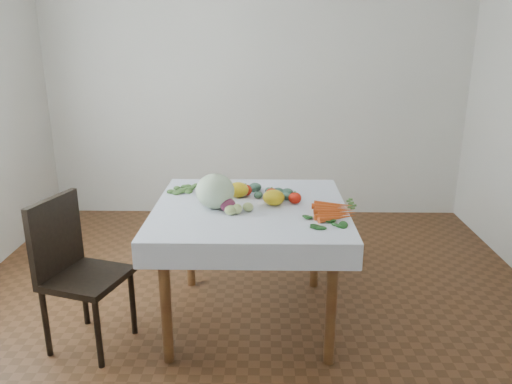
# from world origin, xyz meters

# --- Properties ---
(ground) EXTENTS (4.00, 4.00, 0.00)m
(ground) POSITION_xyz_m (0.00, 0.00, 0.00)
(ground) COLOR #59341C
(back_wall) EXTENTS (4.00, 0.04, 2.70)m
(back_wall) POSITION_xyz_m (0.00, 2.00, 1.35)
(back_wall) COLOR silver
(back_wall) RESTS_ON ground
(table) EXTENTS (1.00, 1.00, 0.75)m
(table) POSITION_xyz_m (0.00, 0.00, 0.65)
(table) COLOR brown
(table) RESTS_ON ground
(tablecloth) EXTENTS (1.12, 1.12, 0.01)m
(tablecloth) POSITION_xyz_m (0.00, 0.00, 0.75)
(tablecloth) COLOR white
(tablecloth) RESTS_ON table
(chair) EXTENTS (0.49, 0.49, 0.87)m
(chair) POSITION_xyz_m (-0.98, -0.27, 0.50)
(chair) COLOR black
(chair) RESTS_ON ground
(cabbage) EXTENTS (0.27, 0.27, 0.20)m
(cabbage) POSITION_xyz_m (-0.20, -0.04, 0.86)
(cabbage) COLOR silver
(cabbage) RESTS_ON tablecloth
(tomato_a) EXTENTS (0.10, 0.10, 0.07)m
(tomato_a) POSITION_xyz_m (0.14, 0.05, 0.79)
(tomato_a) COLOR red
(tomato_a) RESTS_ON tablecloth
(tomato_b) EXTENTS (0.09, 0.09, 0.07)m
(tomato_b) POSITION_xyz_m (0.27, 0.05, 0.79)
(tomato_b) COLOR red
(tomato_b) RESTS_ON tablecloth
(tomato_c) EXTENTS (0.10, 0.10, 0.07)m
(tomato_c) POSITION_xyz_m (-0.03, 0.19, 0.79)
(tomato_c) COLOR red
(tomato_c) RESTS_ON tablecloth
(tomato_d) EXTENTS (0.10, 0.10, 0.07)m
(tomato_d) POSITION_xyz_m (0.13, 0.13, 0.79)
(tomato_d) COLOR red
(tomato_d) RESTS_ON tablecloth
(heirloom_back) EXTENTS (0.13, 0.13, 0.09)m
(heirloom_back) POSITION_xyz_m (-0.08, 0.17, 0.80)
(heirloom_back) COLOR yellow
(heirloom_back) RESTS_ON tablecloth
(heirloom_front) EXTENTS (0.14, 0.14, 0.09)m
(heirloom_front) POSITION_xyz_m (0.14, 0.02, 0.80)
(heirloom_front) COLOR yellow
(heirloom_front) RESTS_ON tablecloth
(onion_a) EXTENTS (0.08, 0.08, 0.06)m
(onion_a) POSITION_xyz_m (-0.23, 0.18, 0.79)
(onion_a) COLOR maroon
(onion_a) RESTS_ON tablecloth
(onion_b) EXTENTS (0.12, 0.12, 0.08)m
(onion_b) POSITION_xyz_m (-0.13, -0.10, 0.79)
(onion_b) COLOR maroon
(onion_b) RESTS_ON tablecloth
(tomatillo_cluster) EXTENTS (0.17, 0.12, 0.05)m
(tomatillo_cluster) POSITION_xyz_m (-0.09, -0.10, 0.78)
(tomatillo_cluster) COLOR #C0DE80
(tomatillo_cluster) RESTS_ON tablecloth
(carrot_bunch) EXTENTS (0.23, 0.31, 0.03)m
(carrot_bunch) POSITION_xyz_m (0.48, -0.13, 0.77)
(carrot_bunch) COLOR #CA4516
(carrot_bunch) RESTS_ON tablecloth
(kale_bunch) EXTENTS (0.27, 0.26, 0.04)m
(kale_bunch) POSITION_xyz_m (0.09, 0.23, 0.78)
(kale_bunch) COLOR #3C624C
(kale_bunch) RESTS_ON tablecloth
(basil_bunch) EXTENTS (0.29, 0.20, 0.01)m
(basil_bunch) POSITION_xyz_m (0.39, -0.29, 0.76)
(basil_bunch) COLOR #1D551A
(basil_bunch) RESTS_ON tablecloth
(dill_bunch) EXTENTS (0.21, 0.19, 0.02)m
(dill_bunch) POSITION_xyz_m (-0.42, 0.28, 0.77)
(dill_bunch) COLOR #57803A
(dill_bunch) RESTS_ON tablecloth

